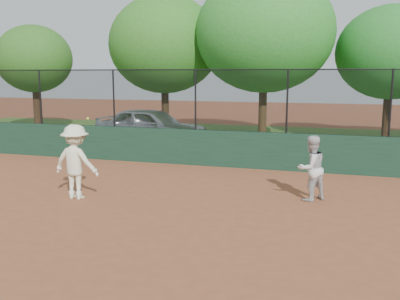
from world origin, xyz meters
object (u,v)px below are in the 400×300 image
(player_main, at_px, (76,162))
(tree_0, at_px, (34,59))
(tree_2, at_px, (264,33))
(parked_car, at_px, (151,127))
(tree_1, at_px, (164,45))
(player_second, at_px, (311,168))
(tree_3, at_px, (391,53))

(player_main, bearing_deg, tree_0, 130.29)
(tree_2, bearing_deg, player_main, -105.91)
(parked_car, relative_size, tree_1, 0.72)
(player_second, relative_size, tree_2, 0.22)
(tree_0, relative_size, tree_2, 0.75)
(parked_car, relative_size, tree_3, 0.81)
(tree_3, bearing_deg, player_second, -104.88)
(parked_car, xyz_separation_m, tree_0, (-7.54, 2.55, 2.96))
(player_main, relative_size, tree_0, 0.37)
(player_second, distance_m, player_main, 5.73)
(tree_2, bearing_deg, parked_car, -151.06)
(parked_car, relative_size, tree_0, 0.88)
(tree_0, xyz_separation_m, tree_1, (7.00, 0.53, 0.64))
(tree_3, bearing_deg, tree_1, -176.85)
(player_second, xyz_separation_m, tree_2, (-2.57, 8.91, 4.00))
(tree_1, relative_size, tree_3, 1.14)
(tree_1, distance_m, tree_3, 10.19)
(tree_2, xyz_separation_m, tree_3, (5.27, 1.22, -0.87))
(parked_car, bearing_deg, tree_2, -55.07)
(player_second, height_order, tree_2, tree_2)
(parked_car, distance_m, player_main, 8.11)
(tree_1, bearing_deg, tree_0, -175.71)
(player_main, distance_m, tree_2, 11.49)
(player_main, distance_m, tree_0, 14.11)
(tree_3, bearing_deg, player_main, -125.31)
(player_second, height_order, tree_1, tree_1)
(tree_0, height_order, tree_3, tree_3)
(parked_car, height_order, player_main, player_main)
(tree_0, distance_m, tree_2, 11.94)
(player_main, height_order, tree_1, tree_1)
(player_main, xyz_separation_m, tree_3, (8.23, 11.62, 3.02))
(player_second, bearing_deg, tree_0, -75.72)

